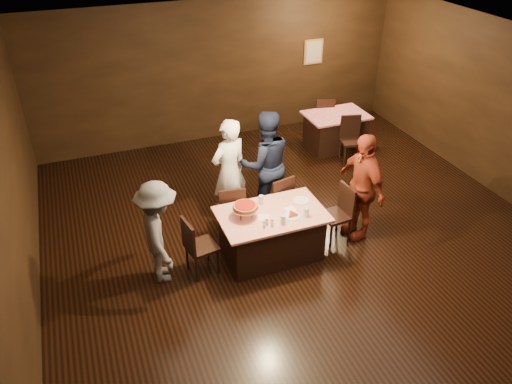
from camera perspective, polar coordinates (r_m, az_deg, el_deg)
room at (r=6.50m, az=9.05°, el=5.82°), size 10.00×10.04×3.02m
main_table at (r=7.64m, az=1.76°, el=-4.84°), size 1.60×1.00×0.77m
back_table at (r=10.97m, az=8.99°, el=6.92°), size 1.30×0.90×0.77m
chair_far_left at (r=8.05m, az=-2.91°, el=-1.94°), size 0.48×0.48×0.95m
chair_far_right at (r=8.29m, az=2.34°, el=-0.84°), size 0.50×0.50×0.95m
chair_end_left at (r=7.31m, az=-6.26°, el=-6.10°), size 0.48×0.48×0.95m
chair_end_right at (r=8.01m, az=9.07°, el=-2.57°), size 0.45×0.45×0.95m
chair_back_near at (r=10.40m, az=10.89°, el=5.81°), size 0.51×0.51×0.95m
chair_back_far at (r=11.41m, az=7.58°, el=8.54°), size 0.51×0.51×0.95m
diner_white_jacket at (r=8.20m, az=-3.07°, el=2.39°), size 0.78×0.64×1.84m
diner_navy_hoodie at (r=8.38m, az=1.08°, el=3.26°), size 0.96×0.78×1.88m
diner_grey_knit at (r=7.11m, az=-11.04°, el=-4.58°), size 0.60×1.03×1.59m
diner_red_shirt at (r=7.99m, az=11.95°, el=0.64°), size 0.52×1.09×1.80m
pizza_stand at (r=7.23m, az=-1.25°, el=-1.70°), size 0.38×0.38×0.22m
plate_with_slice at (r=7.35m, az=4.15°, el=-2.63°), size 0.25×0.25×0.06m
plate_empty at (r=7.72m, az=5.16°, el=-0.99°), size 0.25×0.25×0.01m
glass_front_left at (r=7.17m, az=3.11°, el=-3.18°), size 0.08×0.08×0.14m
glass_front_right at (r=7.35m, az=5.81°, el=-2.31°), size 0.08×0.08×0.14m
glass_back at (r=7.59m, az=0.60°, el=-0.90°), size 0.08×0.08×0.14m
condiments at (r=7.12m, az=1.35°, el=-3.63°), size 0.17×0.10×0.09m
napkin_center at (r=7.52m, az=3.92°, el=-1.97°), size 0.19×0.19×0.01m
napkin_left at (r=7.33m, az=0.88°, el=-2.88°), size 0.21×0.21×0.01m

